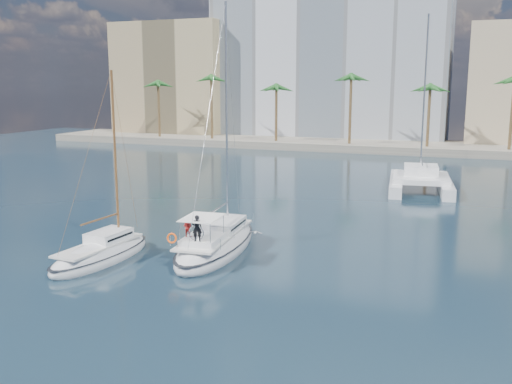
% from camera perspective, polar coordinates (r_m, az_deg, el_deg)
% --- Properties ---
extents(ground, '(160.00, 160.00, 0.00)m').
position_cam_1_polar(ground, '(36.86, -1.02, -5.97)').
color(ground, black).
rests_on(ground, ground).
extents(quay, '(120.00, 14.00, 1.20)m').
position_cam_1_polar(quay, '(95.20, 12.74, 4.51)').
color(quay, gray).
rests_on(quay, ground).
extents(building_modern, '(42.00, 16.00, 28.00)m').
position_cam_1_polar(building_modern, '(108.75, 7.55, 12.51)').
color(building_modern, silver).
rests_on(building_modern, ground).
extents(building_tan_left, '(22.00, 14.00, 22.00)m').
position_cam_1_polar(building_tan_left, '(115.72, -7.85, 10.91)').
color(building_tan_left, tan).
rests_on(building_tan_left, ground).
extents(palm_left, '(3.60, 3.60, 12.30)m').
position_cam_1_polar(palm_left, '(101.36, -7.08, 10.55)').
color(palm_left, brown).
rests_on(palm_left, ground).
extents(palm_centre, '(3.60, 3.60, 12.30)m').
position_cam_1_polar(palm_centre, '(90.71, 12.63, 10.35)').
color(palm_centre, brown).
rests_on(palm_centre, ground).
extents(main_sloop, '(4.49, 11.40, 16.53)m').
position_cam_1_polar(main_sloop, '(36.75, -4.01, -5.21)').
color(main_sloop, silver).
rests_on(main_sloop, ground).
extents(small_sloop, '(3.26, 8.61, 12.12)m').
position_cam_1_polar(small_sloop, '(36.16, -15.18, -5.97)').
color(small_sloop, silver).
rests_on(small_sloop, ground).
extents(catamaran, '(7.28, 12.54, 17.43)m').
position_cam_1_polar(catamaran, '(60.02, 16.12, 1.30)').
color(catamaran, silver).
rests_on(catamaran, ground).
extents(seagull, '(0.95, 0.41, 0.18)m').
position_cam_1_polar(seagull, '(37.62, -0.07, -4.06)').
color(seagull, silver).
rests_on(seagull, ground).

